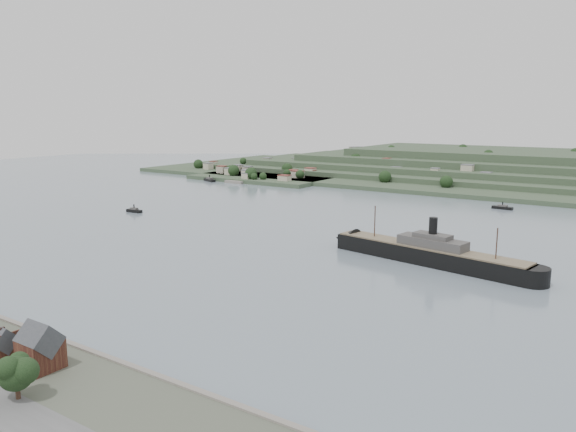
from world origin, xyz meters
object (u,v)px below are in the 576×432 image
Objects in this scene: gabled_building at (40,348)px; tugboat at (134,210)px; fig_tree at (15,372)px; steamship at (423,252)px.

gabled_building is 266.35m from tugboat.
fig_tree is (195.27, -206.05, 8.05)m from tugboat.
steamship reaches higher than gabled_building.
fig_tree is (11.08, -13.76, 1.34)m from gabled_building.
tugboat is 283.99m from fig_tree.
gabled_building is 183.43m from steamship.
fig_tree is at bearing -46.54° from tugboat.
tugboat is at bearing 176.37° from steamship.
steamship is (45.30, 177.73, -3.01)m from gabled_building.
steamship is at bearing -3.63° from tugboat.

